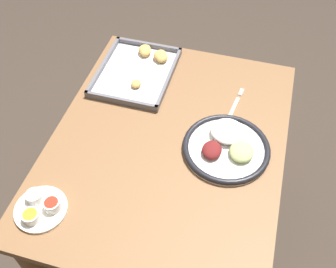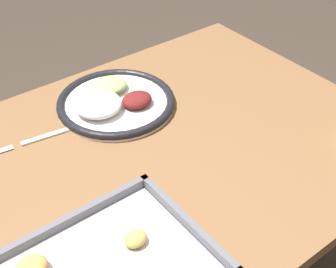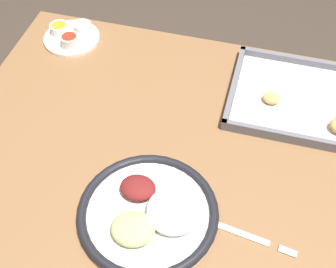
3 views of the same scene
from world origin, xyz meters
The scene contains 6 objects.
ground_plane centered at (0.00, 0.00, 0.00)m, with size 8.00×8.00×0.00m, color #382D26.
dining_table centered at (0.00, 0.00, 0.59)m, with size 0.96×0.75×0.71m.
dinner_plate centered at (0.02, -0.19, 0.73)m, with size 0.28×0.28×0.05m.
fork centered at (0.19, -0.18, 0.71)m, with size 0.22×0.04×0.00m.
saucer_plate centered at (-0.34, 0.28, 0.73)m, with size 0.15×0.15×0.04m.
baking_tray centered at (0.30, 0.19, 0.72)m, with size 0.34×0.27×0.04m.
Camera 1 is at (-0.77, -0.22, 1.72)m, focal length 42.00 mm.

